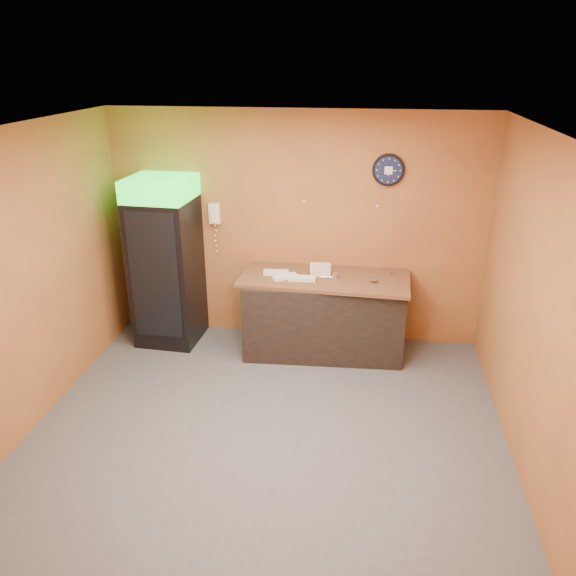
# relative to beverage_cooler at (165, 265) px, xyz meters

# --- Properties ---
(floor) EXTENTS (4.50, 4.50, 0.00)m
(floor) POSITION_rel_beverage_cooler_xyz_m (1.53, -1.60, -1.00)
(floor) COLOR #47474C
(floor) RESTS_ON ground
(back_wall) EXTENTS (4.50, 0.02, 2.80)m
(back_wall) POSITION_rel_beverage_cooler_xyz_m (1.53, 0.40, 0.40)
(back_wall) COLOR #B06831
(back_wall) RESTS_ON floor
(left_wall) EXTENTS (0.02, 4.00, 2.80)m
(left_wall) POSITION_rel_beverage_cooler_xyz_m (-0.72, -1.60, 0.40)
(left_wall) COLOR #B06831
(left_wall) RESTS_ON floor
(right_wall) EXTENTS (0.02, 4.00, 2.80)m
(right_wall) POSITION_rel_beverage_cooler_xyz_m (3.78, -1.60, 0.40)
(right_wall) COLOR #B06831
(right_wall) RESTS_ON floor
(ceiling) EXTENTS (4.50, 4.00, 0.02)m
(ceiling) POSITION_rel_beverage_cooler_xyz_m (1.53, -1.60, 1.80)
(ceiling) COLOR white
(ceiling) RESTS_ON back_wall
(beverage_cooler) EXTENTS (0.76, 0.77, 2.06)m
(beverage_cooler) POSITION_rel_beverage_cooler_xyz_m (0.00, 0.00, 0.00)
(beverage_cooler) COLOR black
(beverage_cooler) RESTS_ON floor
(prep_counter) EXTENTS (1.88, 0.90, 0.92)m
(prep_counter) POSITION_rel_beverage_cooler_xyz_m (1.92, -0.01, -0.54)
(prep_counter) COLOR black
(prep_counter) RESTS_ON floor
(wall_clock) EXTENTS (0.36, 0.06, 0.36)m
(wall_clock) POSITION_rel_beverage_cooler_xyz_m (2.59, 0.37, 1.14)
(wall_clock) COLOR black
(wall_clock) RESTS_ON back_wall
(wall_phone) EXTENTS (0.13, 0.11, 0.24)m
(wall_phone) POSITION_rel_beverage_cooler_xyz_m (0.55, 0.34, 0.56)
(wall_phone) COLOR white
(wall_phone) RESTS_ON back_wall
(butcher_paper) EXTENTS (1.99, 0.94, 0.04)m
(butcher_paper) POSITION_rel_beverage_cooler_xyz_m (1.92, -0.01, -0.06)
(butcher_paper) COLOR brown
(butcher_paper) RESTS_ON prep_counter
(sub_roll_stack) EXTENTS (0.24, 0.09, 0.15)m
(sub_roll_stack) POSITION_rel_beverage_cooler_xyz_m (1.87, 0.01, 0.03)
(sub_roll_stack) COLOR beige
(sub_roll_stack) RESTS_ON butcher_paper
(wrapped_sandwich_left) EXTENTS (0.30, 0.25, 0.04)m
(wrapped_sandwich_left) POSITION_rel_beverage_cooler_xyz_m (1.48, -0.13, -0.02)
(wrapped_sandwich_left) COLOR silver
(wrapped_sandwich_left) RESTS_ON butcher_paper
(wrapped_sandwich_mid) EXTENTS (0.31, 0.14, 0.04)m
(wrapped_sandwich_mid) POSITION_rel_beverage_cooler_xyz_m (1.68, -0.16, -0.02)
(wrapped_sandwich_mid) COLOR silver
(wrapped_sandwich_mid) RESTS_ON butcher_paper
(wrapped_sandwich_right) EXTENTS (0.30, 0.14, 0.04)m
(wrapped_sandwich_right) POSITION_rel_beverage_cooler_xyz_m (1.35, -0.01, -0.02)
(wrapped_sandwich_right) COLOR silver
(wrapped_sandwich_right) RESTS_ON butcher_paper
(kitchen_tool) EXTENTS (0.07, 0.07, 0.07)m
(kitchen_tool) POSITION_rel_beverage_cooler_xyz_m (2.05, -0.05, -0.01)
(kitchen_tool) COLOR silver
(kitchen_tool) RESTS_ON butcher_paper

